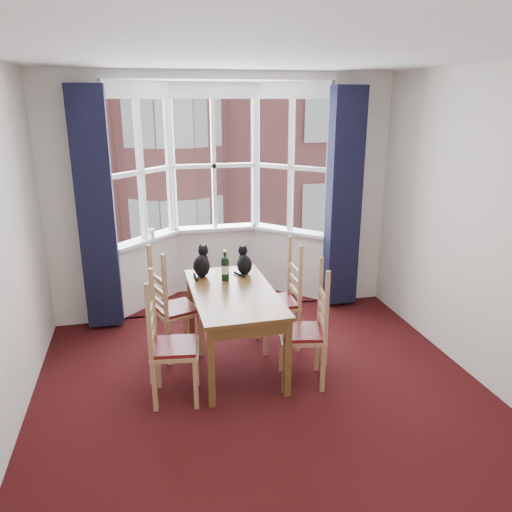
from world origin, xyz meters
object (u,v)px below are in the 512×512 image
object	(u,v)px
dining_table	(233,300)
wine_bottle	(225,267)
chair_left_near	(164,349)
chair_right_near	(312,334)
chair_right_far	(286,303)
candle_tall	(152,233)
cat_left	(202,264)
cat_right	(244,263)
chair_left_far	(168,312)

from	to	relation	value
dining_table	wine_bottle	world-z (taller)	wine_bottle
chair_left_near	chair_right_near	xyz separation A→B (m)	(1.32, -0.02, 0.00)
chair_right_far	candle_tall	world-z (taller)	candle_tall
dining_table	chair_right_near	bearing A→B (deg)	-37.38
dining_table	cat_left	distance (m)	0.59
chair_right_far	cat_right	xyz separation A→B (m)	(-0.40, 0.20, 0.40)
dining_table	chair_right_near	size ratio (longest dim) A/B	1.57
cat_left	chair_left_near	bearing A→B (deg)	-115.31
chair_left_far	cat_right	size ratio (longest dim) A/B	3.06
chair_left_near	cat_right	distance (m)	1.35
dining_table	chair_right_far	size ratio (longest dim) A/B	1.57
chair_left_near	candle_tall	world-z (taller)	candle_tall
chair_right_near	cat_right	bearing A→B (deg)	114.02
cat_right	chair_left_far	bearing A→B (deg)	-168.48
wine_bottle	candle_tall	bearing A→B (deg)	115.98
cat_left	wine_bottle	world-z (taller)	cat_left
chair_right_near	candle_tall	size ratio (longest dim) A/B	7.89
chair_left_far	cat_right	world-z (taller)	cat_right
chair_right_far	wine_bottle	size ratio (longest dim) A/B	2.93
chair_left_near	wine_bottle	xyz separation A→B (m)	(0.67, 0.77, 0.43)
chair_right_far	candle_tall	xyz separation A→B (m)	(-1.30, 1.42, 0.46)
chair_left_far	cat_right	xyz separation A→B (m)	(0.81, 0.17, 0.40)
chair_left_near	chair_left_far	world-z (taller)	same
chair_right_far	candle_tall	distance (m)	1.98
wine_bottle	cat_left	bearing A→B (deg)	137.73
chair_left_near	wine_bottle	bearing A→B (deg)	49.31
dining_table	chair_left_near	size ratio (longest dim) A/B	1.57
chair_left_far	candle_tall	xyz separation A→B (m)	(-0.09, 1.38, 0.46)
cat_left	dining_table	bearing A→B (deg)	-65.08
dining_table	candle_tall	distance (m)	1.84
chair_right_far	wine_bottle	world-z (taller)	wine_bottle
dining_table	wine_bottle	size ratio (longest dim) A/B	4.62
chair_left_far	wine_bottle	bearing A→B (deg)	0.46
chair_left_far	chair_right_near	bearing A→B (deg)	-32.42
cat_right	chair_left_near	bearing A→B (deg)	-133.71
chair_left_near	chair_left_far	xyz separation A→B (m)	(0.08, 0.77, 0.00)
chair_right_near	dining_table	bearing A→B (deg)	142.62
chair_left_far	wine_bottle	size ratio (longest dim) A/B	2.93
chair_right_near	cat_right	world-z (taller)	cat_right
dining_table	chair_right_far	bearing A→B (deg)	23.88
candle_tall	dining_table	bearing A→B (deg)	-67.64
chair_left_far	candle_tall	size ratio (longest dim) A/B	7.89
chair_left_near	chair_right_far	bearing A→B (deg)	29.54
chair_left_far	cat_left	distance (m)	0.59
chair_right_near	wine_bottle	distance (m)	1.11
dining_table	candle_tall	xyz separation A→B (m)	(-0.69, 1.69, 0.26)
wine_bottle	chair_right_far	bearing A→B (deg)	-3.95
chair_right_near	wine_bottle	world-z (taller)	wine_bottle
chair_left_far	chair_right_far	bearing A→B (deg)	-1.82
chair_right_far	cat_right	distance (m)	0.60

